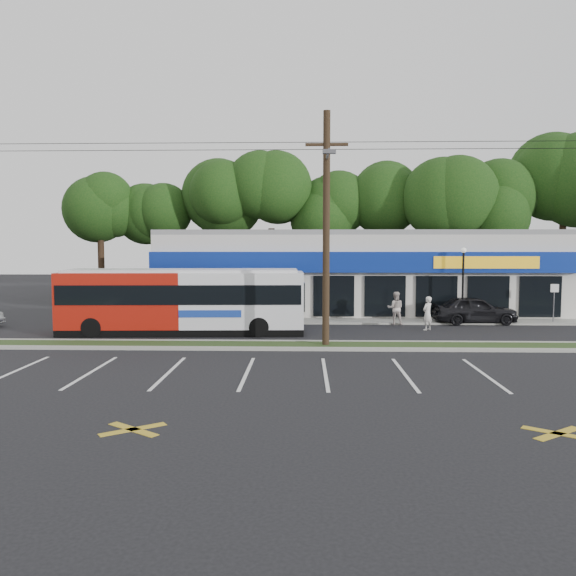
# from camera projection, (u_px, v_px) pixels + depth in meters

# --- Properties ---
(ground) EXTENTS (120.00, 120.00, 0.00)m
(ground) POSITION_uv_depth(u_px,v_px,m) (254.00, 351.00, 23.27)
(ground) COLOR black
(ground) RESTS_ON ground
(grass_strip) EXTENTS (40.00, 1.60, 0.12)m
(grass_strip) POSITION_uv_depth(u_px,v_px,m) (256.00, 345.00, 24.26)
(grass_strip) COLOR #1B3214
(grass_strip) RESTS_ON ground
(curb_south) EXTENTS (40.00, 0.25, 0.14)m
(curb_south) POSITION_uv_depth(u_px,v_px,m) (255.00, 349.00, 23.42)
(curb_south) COLOR #9E9E93
(curb_south) RESTS_ON ground
(curb_north) EXTENTS (40.00, 0.25, 0.14)m
(curb_north) POSITION_uv_depth(u_px,v_px,m) (258.00, 342.00, 25.11)
(curb_north) COLOR #9E9E93
(curb_north) RESTS_ON ground
(sidewalk) EXTENTS (32.00, 2.20, 0.10)m
(sidewalk) POSITION_uv_depth(u_px,v_px,m) (355.00, 321.00, 32.09)
(sidewalk) COLOR #9E9E93
(sidewalk) RESTS_ON ground
(strip_mall) EXTENTS (25.00, 12.55, 5.30)m
(strip_mall) POSITION_uv_depth(u_px,v_px,m) (354.00, 270.00, 38.77)
(strip_mall) COLOR beige
(strip_mall) RESTS_ON ground
(utility_pole) EXTENTS (50.00, 2.77, 10.00)m
(utility_pole) POSITION_uv_depth(u_px,v_px,m) (322.00, 221.00, 23.70)
(utility_pole) COLOR black
(utility_pole) RESTS_ON ground
(lamp_post) EXTENTS (0.30, 0.30, 4.25)m
(lamp_post) POSITION_uv_depth(u_px,v_px,m) (463.00, 276.00, 31.51)
(lamp_post) COLOR black
(lamp_post) RESTS_ON ground
(sign_post) EXTENTS (0.45, 0.10, 2.23)m
(sign_post) POSITION_uv_depth(u_px,v_px,m) (554.00, 296.00, 31.23)
(sign_post) COLOR #59595E
(sign_post) RESTS_ON ground
(tree_line) EXTENTS (46.76, 6.76, 11.83)m
(tree_line) POSITION_uv_depth(u_px,v_px,m) (327.00, 198.00, 48.42)
(tree_line) COLOR black
(tree_line) RESTS_ON ground
(metrobus) EXTENTS (12.03, 3.08, 3.21)m
(metrobus) POSITION_uv_depth(u_px,v_px,m) (183.00, 300.00, 27.74)
(metrobus) COLOR #A7170C
(metrobus) RESTS_ON ground
(car_dark) EXTENTS (4.67, 2.06, 1.56)m
(car_dark) POSITION_uv_depth(u_px,v_px,m) (474.00, 310.00, 31.34)
(car_dark) COLOR black
(car_dark) RESTS_ON ground
(pedestrian_a) EXTENTS (0.75, 0.74, 1.75)m
(pedestrian_a) POSITION_uv_depth(u_px,v_px,m) (427.00, 313.00, 28.94)
(pedestrian_a) COLOR silver
(pedestrian_a) RESTS_ON ground
(pedestrian_b) EXTENTS (0.96, 0.79, 1.83)m
(pedestrian_b) POSITION_uv_depth(u_px,v_px,m) (395.00, 308.00, 30.91)
(pedestrian_b) COLOR beige
(pedestrian_b) RESTS_ON ground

